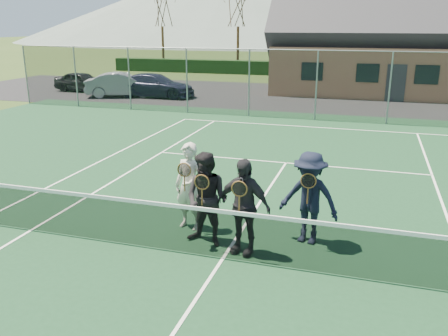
{
  "coord_description": "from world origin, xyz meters",
  "views": [
    {
      "loc": [
        2.3,
        -7.33,
        4.07
      ],
      "look_at": [
        -0.45,
        1.5,
        1.25
      ],
      "focal_mm": 38.0,
      "sensor_mm": 36.0,
      "label": 1
    }
  ],
  "objects_px": {
    "player_a": "(190,186)",
    "player_c": "(243,207)",
    "car_c": "(155,86)",
    "car_a": "(82,82)",
    "player_b": "(207,199)",
    "car_b": "(123,85)",
    "clubhouse": "(408,25)",
    "player_d": "(309,198)",
    "tennis_net": "(223,232)"
  },
  "relations": [
    {
      "from": "car_c",
      "to": "player_a",
      "type": "height_order",
      "value": "player_a"
    },
    {
      "from": "car_c",
      "to": "player_b",
      "type": "distance_m",
      "value": 19.48
    },
    {
      "from": "player_b",
      "to": "player_c",
      "type": "relative_size",
      "value": 1.0
    },
    {
      "from": "car_c",
      "to": "player_c",
      "type": "relative_size",
      "value": 2.55
    },
    {
      "from": "clubhouse",
      "to": "player_a",
      "type": "bearing_deg",
      "value": -102.45
    },
    {
      "from": "car_c",
      "to": "player_b",
      "type": "xyz_separation_m",
      "value": [
        9.16,
        -17.19,
        0.25
      ]
    },
    {
      "from": "car_b",
      "to": "clubhouse",
      "type": "height_order",
      "value": "clubhouse"
    },
    {
      "from": "player_a",
      "to": "player_c",
      "type": "relative_size",
      "value": 1.0
    },
    {
      "from": "clubhouse",
      "to": "player_d",
      "type": "xyz_separation_m",
      "value": [
        -2.65,
        -22.85,
        -3.07
      ]
    },
    {
      "from": "clubhouse",
      "to": "player_b",
      "type": "bearing_deg",
      "value": -100.78
    },
    {
      "from": "car_a",
      "to": "player_a",
      "type": "distance_m",
      "value": 22.22
    },
    {
      "from": "player_b",
      "to": "car_a",
      "type": "bearing_deg",
      "value": 128.96
    },
    {
      "from": "player_c",
      "to": "player_a",
      "type": "bearing_deg",
      "value": 150.5
    },
    {
      "from": "player_a",
      "to": "car_b",
      "type": "bearing_deg",
      "value": 122.87
    },
    {
      "from": "car_a",
      "to": "player_b",
      "type": "xyz_separation_m",
      "value": [
        14.5,
        -17.93,
        0.31
      ]
    },
    {
      "from": "car_a",
      "to": "player_a",
      "type": "height_order",
      "value": "player_a"
    },
    {
      "from": "car_b",
      "to": "car_c",
      "type": "distance_m",
      "value": 1.92
    },
    {
      "from": "player_a",
      "to": "player_c",
      "type": "xyz_separation_m",
      "value": [
        1.32,
        -0.75,
        -0.0
      ]
    },
    {
      "from": "clubhouse",
      "to": "player_b",
      "type": "xyz_separation_m",
      "value": [
        -4.47,
        -23.49,
        -3.07
      ]
    },
    {
      "from": "tennis_net",
      "to": "player_d",
      "type": "xyz_separation_m",
      "value": [
        1.35,
        1.15,
        0.38
      ]
    },
    {
      "from": "car_c",
      "to": "tennis_net",
      "type": "relative_size",
      "value": 0.39
    },
    {
      "from": "tennis_net",
      "to": "car_b",
      "type": "bearing_deg",
      "value": 123.66
    },
    {
      "from": "clubhouse",
      "to": "player_c",
      "type": "height_order",
      "value": "clubhouse"
    },
    {
      "from": "car_b",
      "to": "clubhouse",
      "type": "bearing_deg",
      "value": -88.89
    },
    {
      "from": "car_c",
      "to": "player_d",
      "type": "distance_m",
      "value": 19.86
    },
    {
      "from": "clubhouse",
      "to": "player_c",
      "type": "distance_m",
      "value": 24.13
    },
    {
      "from": "player_b",
      "to": "player_d",
      "type": "relative_size",
      "value": 1.0
    },
    {
      "from": "car_b",
      "to": "clubhouse",
      "type": "relative_size",
      "value": 0.27
    },
    {
      "from": "car_b",
      "to": "player_c",
      "type": "relative_size",
      "value": 2.32
    },
    {
      "from": "car_a",
      "to": "tennis_net",
      "type": "distance_m",
      "value": 23.75
    },
    {
      "from": "car_a",
      "to": "tennis_net",
      "type": "relative_size",
      "value": 0.31
    },
    {
      "from": "player_b",
      "to": "tennis_net",
      "type": "bearing_deg",
      "value": -46.96
    },
    {
      "from": "car_b",
      "to": "player_b",
      "type": "distance_m",
      "value": 20.08
    },
    {
      "from": "car_b",
      "to": "tennis_net",
      "type": "height_order",
      "value": "car_b"
    },
    {
      "from": "car_b",
      "to": "player_a",
      "type": "relative_size",
      "value": 2.32
    },
    {
      "from": "player_b",
      "to": "player_a",
      "type": "bearing_deg",
      "value": 134.05
    },
    {
      "from": "car_a",
      "to": "clubhouse",
      "type": "relative_size",
      "value": 0.23
    },
    {
      "from": "clubhouse",
      "to": "player_d",
      "type": "bearing_deg",
      "value": -96.63
    },
    {
      "from": "car_a",
      "to": "player_a",
      "type": "relative_size",
      "value": 2.0
    },
    {
      "from": "car_a",
      "to": "player_a",
      "type": "bearing_deg",
      "value": -134.88
    },
    {
      "from": "clubhouse",
      "to": "tennis_net",
      "type": "bearing_deg",
      "value": -99.46
    },
    {
      "from": "player_b",
      "to": "player_c",
      "type": "distance_m",
      "value": 0.75
    },
    {
      "from": "tennis_net",
      "to": "player_a",
      "type": "height_order",
      "value": "player_a"
    },
    {
      "from": "car_c",
      "to": "player_c",
      "type": "bearing_deg",
      "value": -151.59
    },
    {
      "from": "car_a",
      "to": "player_a",
      "type": "xyz_separation_m",
      "value": [
        13.92,
        -17.33,
        0.31
      ]
    },
    {
      "from": "player_a",
      "to": "player_c",
      "type": "bearing_deg",
      "value": -29.5
    },
    {
      "from": "player_c",
      "to": "player_d",
      "type": "bearing_deg",
      "value": 36.07
    },
    {
      "from": "player_a",
      "to": "player_c",
      "type": "distance_m",
      "value": 1.52
    },
    {
      "from": "player_c",
      "to": "clubhouse",
      "type": "bearing_deg",
      "value": 81.02
    },
    {
      "from": "tennis_net",
      "to": "clubhouse",
      "type": "xyz_separation_m",
      "value": [
        4.0,
        24.0,
        3.45
      ]
    }
  ]
}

